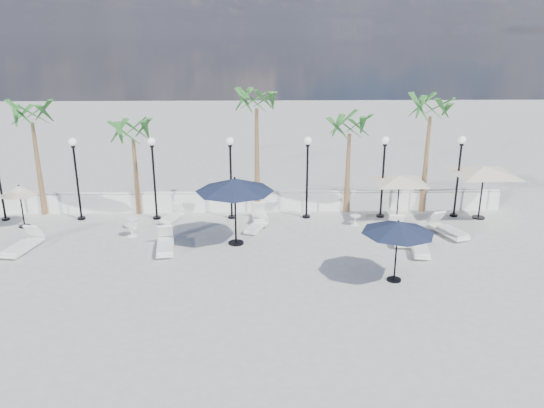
{
  "coord_description": "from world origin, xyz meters",
  "views": [
    {
      "loc": [
        1.31,
        -16.95,
        8.39
      ],
      "look_at": [
        1.82,
        3.99,
        1.5
      ],
      "focal_mm": 35.0,
      "sensor_mm": 36.0,
      "label": 1
    }
  ],
  "objects_px": {
    "lounger_0": "(23,245)",
    "lounger_4": "(256,225)",
    "lounger_5": "(420,247)",
    "lounger_7": "(448,229)",
    "parasol_navy_right": "(398,228)",
    "lounger_1": "(165,245)",
    "lounger_2": "(172,216)",
    "lounger_6": "(399,234)",
    "lounger_3": "(259,217)",
    "parasol_cream_sq_b": "(485,166)",
    "parasol_cream_sq_a": "(400,176)",
    "parasol_cream_small": "(19,191)",
    "parasol_navy_mid": "(235,185)"
  },
  "relations": [
    {
      "from": "lounger_1",
      "to": "lounger_5",
      "type": "height_order",
      "value": "lounger_1"
    },
    {
      "from": "lounger_4",
      "to": "lounger_6",
      "type": "xyz_separation_m",
      "value": [
        5.97,
        -1.38,
        0.06
      ]
    },
    {
      "from": "lounger_5",
      "to": "lounger_6",
      "type": "distance_m",
      "value": 1.38
    },
    {
      "from": "parasol_navy_mid",
      "to": "parasol_navy_right",
      "type": "xyz_separation_m",
      "value": [
        5.7,
        -3.52,
        -0.52
      ]
    },
    {
      "from": "lounger_1",
      "to": "lounger_6",
      "type": "bearing_deg",
      "value": -3.04
    },
    {
      "from": "lounger_0",
      "to": "parasol_navy_mid",
      "type": "xyz_separation_m",
      "value": [
        8.45,
        0.55,
        2.25
      ]
    },
    {
      "from": "lounger_5",
      "to": "parasol_cream_sq_b",
      "type": "distance_m",
      "value": 6.0
    },
    {
      "from": "parasol_navy_mid",
      "to": "parasol_cream_sq_b",
      "type": "height_order",
      "value": "parasol_navy_mid"
    },
    {
      "from": "lounger_0",
      "to": "parasol_cream_sq_a",
      "type": "bearing_deg",
      "value": 22.97
    },
    {
      "from": "parasol_navy_mid",
      "to": "parasol_cream_small",
      "type": "xyz_separation_m",
      "value": [
        -9.56,
        2.22,
        -0.84
      ]
    },
    {
      "from": "lounger_4",
      "to": "parasol_cream_sq_b",
      "type": "relative_size",
      "value": 0.32
    },
    {
      "from": "lounger_1",
      "to": "lounger_4",
      "type": "relative_size",
      "value": 1.2
    },
    {
      "from": "lounger_7",
      "to": "parasol_cream_sq_b",
      "type": "relative_size",
      "value": 0.39
    },
    {
      "from": "lounger_0",
      "to": "parasol_cream_sq_a",
      "type": "height_order",
      "value": "parasol_cream_sq_a"
    },
    {
      "from": "lounger_4",
      "to": "parasol_navy_right",
      "type": "bearing_deg",
      "value": -24.28
    },
    {
      "from": "parasol_navy_right",
      "to": "parasol_cream_small",
      "type": "distance_m",
      "value": 16.31
    },
    {
      "from": "lounger_3",
      "to": "parasol_navy_mid",
      "type": "bearing_deg",
      "value": -113.15
    },
    {
      "from": "lounger_3",
      "to": "parasol_cream_sq_a",
      "type": "xyz_separation_m",
      "value": [
        6.43,
        0.28,
        1.85
      ]
    },
    {
      "from": "parasol_cream_sq_a",
      "to": "parasol_cream_small",
      "type": "distance_m",
      "value": 16.97
    },
    {
      "from": "lounger_0",
      "to": "lounger_4",
      "type": "bearing_deg",
      "value": 23.77
    },
    {
      "from": "lounger_0",
      "to": "lounger_1",
      "type": "height_order",
      "value": "lounger_0"
    },
    {
      "from": "parasol_cream_small",
      "to": "lounger_2",
      "type": "bearing_deg",
      "value": 5.73
    },
    {
      "from": "lounger_0",
      "to": "lounger_4",
      "type": "height_order",
      "value": "lounger_0"
    },
    {
      "from": "lounger_1",
      "to": "parasol_cream_sq_b",
      "type": "bearing_deg",
      "value": 5.9
    },
    {
      "from": "lounger_5",
      "to": "lounger_4",
      "type": "bearing_deg",
      "value": 166.88
    },
    {
      "from": "parasol_navy_right",
      "to": "parasol_cream_small",
      "type": "xyz_separation_m",
      "value": [
        -15.26,
        5.74,
        -0.31
      ]
    },
    {
      "from": "lounger_7",
      "to": "parasol_navy_mid",
      "type": "relative_size",
      "value": 0.67
    },
    {
      "from": "lounger_2",
      "to": "lounger_3",
      "type": "height_order",
      "value": "lounger_3"
    },
    {
      "from": "lounger_6",
      "to": "lounger_1",
      "type": "bearing_deg",
      "value": -171.11
    },
    {
      "from": "lounger_1",
      "to": "lounger_5",
      "type": "relative_size",
      "value": 1.06
    },
    {
      "from": "lounger_0",
      "to": "parasol_navy_right",
      "type": "xyz_separation_m",
      "value": [
        14.15,
        -2.97,
        1.73
      ]
    },
    {
      "from": "lounger_6",
      "to": "parasol_cream_sq_b",
      "type": "relative_size",
      "value": 0.4
    },
    {
      "from": "lounger_5",
      "to": "lounger_2",
      "type": "bearing_deg",
      "value": 168.4
    },
    {
      "from": "lounger_2",
      "to": "parasol_cream_sq_a",
      "type": "height_order",
      "value": "parasol_cream_sq_a"
    },
    {
      "from": "lounger_6",
      "to": "parasol_cream_small",
      "type": "relative_size",
      "value": 1.11
    },
    {
      "from": "lounger_1",
      "to": "lounger_7",
      "type": "relative_size",
      "value": 0.96
    },
    {
      "from": "lounger_5",
      "to": "parasol_cream_sq_a",
      "type": "distance_m",
      "value": 4.34
    },
    {
      "from": "lounger_4",
      "to": "lounger_5",
      "type": "relative_size",
      "value": 0.88
    },
    {
      "from": "lounger_3",
      "to": "lounger_6",
      "type": "distance_m",
      "value": 6.31
    },
    {
      "from": "lounger_1",
      "to": "lounger_2",
      "type": "bearing_deg",
      "value": 86.3
    },
    {
      "from": "lounger_2",
      "to": "lounger_5",
      "type": "bearing_deg",
      "value": -3.44
    },
    {
      "from": "parasol_cream_sq_a",
      "to": "lounger_5",
      "type": "bearing_deg",
      "value": -91.04
    },
    {
      "from": "lounger_1",
      "to": "lounger_3",
      "type": "xyz_separation_m",
      "value": [
        3.76,
        3.21,
        -0.02
      ]
    },
    {
      "from": "lounger_7",
      "to": "parasol_cream_small",
      "type": "distance_m",
      "value": 18.74
    },
    {
      "from": "lounger_7",
      "to": "parasol_navy_right",
      "type": "bearing_deg",
      "value": -149.39
    },
    {
      "from": "lounger_3",
      "to": "lounger_6",
      "type": "relative_size",
      "value": 0.86
    },
    {
      "from": "lounger_1",
      "to": "lounger_7",
      "type": "distance_m",
      "value": 11.94
    },
    {
      "from": "parasol_navy_right",
      "to": "lounger_0",
      "type": "bearing_deg",
      "value": 168.14
    },
    {
      "from": "lounger_2",
      "to": "lounger_6",
      "type": "height_order",
      "value": "lounger_6"
    },
    {
      "from": "lounger_2",
      "to": "parasol_navy_right",
      "type": "height_order",
      "value": "parasol_navy_right"
    }
  ]
}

